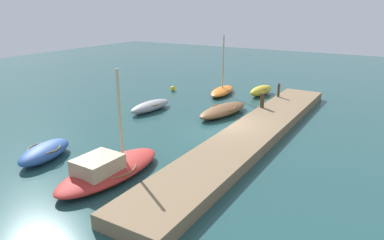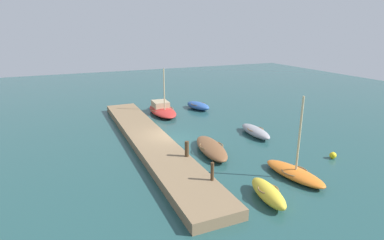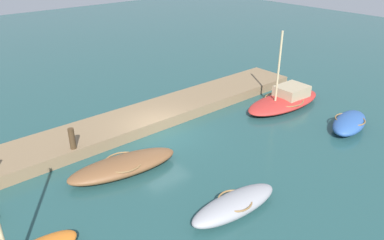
{
  "view_description": "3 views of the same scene",
  "coord_description": "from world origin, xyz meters",
  "px_view_note": "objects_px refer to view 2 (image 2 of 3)",
  "views": [
    {
      "loc": [
        -18.49,
        -8.67,
        7.35
      ],
      "look_at": [
        -1.33,
        1.64,
        0.92
      ],
      "focal_mm": 33.6,
      "sensor_mm": 36.0,
      "label": 1
    },
    {
      "loc": [
        21.48,
        -7.63,
        8.59
      ],
      "look_at": [
        -1.48,
        2.45,
        1.04
      ],
      "focal_mm": 29.01,
      "sensor_mm": 36.0,
      "label": 2
    },
    {
      "loc": [
        9.77,
        14.26,
        9.21
      ],
      "look_at": [
        -0.66,
        1.87,
        1.33
      ],
      "focal_mm": 34.68,
      "sensor_mm": 36.0,
      "label": 3
    }
  ],
  "objects_px": {
    "motorboat_brown": "(211,148)",
    "sailboat_red": "(162,109)",
    "mooring_post_mid_west": "(212,171)",
    "rowboat_grey": "(255,131)",
    "dinghy_yellow": "(268,193)",
    "mooring_post_west": "(187,149)",
    "marker_buoy": "(333,155)",
    "rowboat_blue": "(198,106)",
    "rowboat_orange": "(294,172)"
  },
  "relations": [
    {
      "from": "rowboat_blue",
      "to": "mooring_post_west",
      "type": "xyz_separation_m",
      "value": [
        12.59,
        -6.61,
        0.7
      ]
    },
    {
      "from": "rowboat_blue",
      "to": "marker_buoy",
      "type": "height_order",
      "value": "rowboat_blue"
    },
    {
      "from": "dinghy_yellow",
      "to": "marker_buoy",
      "type": "bearing_deg",
      "value": 117.8
    },
    {
      "from": "sailboat_red",
      "to": "mooring_post_mid_west",
      "type": "xyz_separation_m",
      "value": [
        16.03,
        -2.47,
        0.68
      ]
    },
    {
      "from": "motorboat_brown",
      "to": "sailboat_red",
      "type": "height_order",
      "value": "sailboat_red"
    },
    {
      "from": "motorboat_brown",
      "to": "sailboat_red",
      "type": "distance_m",
      "value": 11.29
    },
    {
      "from": "rowboat_orange",
      "to": "dinghy_yellow",
      "type": "distance_m",
      "value": 3.29
    },
    {
      "from": "motorboat_brown",
      "to": "mooring_post_mid_west",
      "type": "height_order",
      "value": "mooring_post_mid_west"
    },
    {
      "from": "rowboat_blue",
      "to": "sailboat_red",
      "type": "bearing_deg",
      "value": -102.51
    },
    {
      "from": "motorboat_brown",
      "to": "mooring_post_west",
      "type": "height_order",
      "value": "mooring_post_west"
    },
    {
      "from": "sailboat_red",
      "to": "rowboat_orange",
      "type": "bearing_deg",
      "value": 10.88
    },
    {
      "from": "mooring_post_mid_west",
      "to": "rowboat_grey",
      "type": "bearing_deg",
      "value": 131.54
    },
    {
      "from": "rowboat_blue",
      "to": "dinghy_yellow",
      "type": "height_order",
      "value": "dinghy_yellow"
    },
    {
      "from": "rowboat_grey",
      "to": "dinghy_yellow",
      "type": "distance_m",
      "value": 10.06
    },
    {
      "from": "sailboat_red",
      "to": "mooring_post_west",
      "type": "xyz_separation_m",
      "value": [
        12.48,
        -2.47,
        0.67
      ]
    },
    {
      "from": "motorboat_brown",
      "to": "rowboat_grey",
      "type": "bearing_deg",
      "value": 118.43
    },
    {
      "from": "mooring_post_west",
      "to": "marker_buoy",
      "type": "relative_size",
      "value": 2.22
    },
    {
      "from": "motorboat_brown",
      "to": "mooring_post_mid_west",
      "type": "relative_size",
      "value": 4.91
    },
    {
      "from": "marker_buoy",
      "to": "dinghy_yellow",
      "type": "bearing_deg",
      "value": -70.74
    },
    {
      "from": "motorboat_brown",
      "to": "rowboat_blue",
      "type": "distance_m",
      "value": 12.15
    },
    {
      "from": "mooring_post_west",
      "to": "mooring_post_mid_west",
      "type": "relative_size",
      "value": 0.98
    },
    {
      "from": "marker_buoy",
      "to": "motorboat_brown",
      "type": "bearing_deg",
      "value": -121.06
    },
    {
      "from": "rowboat_blue",
      "to": "sailboat_red",
      "type": "xyz_separation_m",
      "value": [
        0.11,
        -4.14,
        0.04
      ]
    },
    {
      "from": "rowboat_orange",
      "to": "marker_buoy",
      "type": "xyz_separation_m",
      "value": [
        -1.14,
        4.34,
        -0.1
      ]
    },
    {
      "from": "sailboat_red",
      "to": "marker_buoy",
      "type": "xyz_separation_m",
      "value": [
        15.56,
        7.0,
        -0.21
      ]
    },
    {
      "from": "motorboat_brown",
      "to": "dinghy_yellow",
      "type": "bearing_deg",
      "value": 6.9
    },
    {
      "from": "dinghy_yellow",
      "to": "mooring_post_west",
      "type": "xyz_separation_m",
      "value": [
        -5.63,
        -2.16,
        0.69
      ]
    },
    {
      "from": "rowboat_grey",
      "to": "sailboat_red",
      "type": "distance_m",
      "value": 10.69
    },
    {
      "from": "rowboat_orange",
      "to": "marker_buoy",
      "type": "height_order",
      "value": "rowboat_orange"
    },
    {
      "from": "sailboat_red",
      "to": "mooring_post_mid_west",
      "type": "height_order",
      "value": "sailboat_red"
    },
    {
      "from": "dinghy_yellow",
      "to": "mooring_post_west",
      "type": "bearing_deg",
      "value": -150.43
    },
    {
      "from": "rowboat_blue",
      "to": "dinghy_yellow",
      "type": "xyz_separation_m",
      "value": [
        18.22,
        -4.44,
        0.01
      ]
    },
    {
      "from": "rowboat_blue",
      "to": "rowboat_grey",
      "type": "height_order",
      "value": "rowboat_blue"
    },
    {
      "from": "rowboat_orange",
      "to": "mooring_post_west",
      "type": "distance_m",
      "value": 6.68
    },
    {
      "from": "motorboat_brown",
      "to": "marker_buoy",
      "type": "bearing_deg",
      "value": 67.67
    },
    {
      "from": "sailboat_red",
      "to": "mooring_post_west",
      "type": "relative_size",
      "value": 5.73
    },
    {
      "from": "dinghy_yellow",
      "to": "mooring_post_west",
      "type": "distance_m",
      "value": 6.07
    },
    {
      "from": "rowboat_blue",
      "to": "rowboat_grey",
      "type": "xyz_separation_m",
      "value": [
        9.61,
        0.76,
        -0.04
      ]
    },
    {
      "from": "motorboat_brown",
      "to": "rowboat_blue",
      "type": "xyz_separation_m",
      "value": [
        -11.39,
        4.23,
        0.05
      ]
    },
    {
      "from": "motorboat_brown",
      "to": "dinghy_yellow",
      "type": "xyz_separation_m",
      "value": [
        6.82,
        -0.22,
        0.07
      ]
    },
    {
      "from": "mooring_post_west",
      "to": "marker_buoy",
      "type": "xyz_separation_m",
      "value": [
        3.07,
        9.47,
        -0.87
      ]
    },
    {
      "from": "dinghy_yellow",
      "to": "motorboat_brown",
      "type": "bearing_deg",
      "value": -173.3
    },
    {
      "from": "rowboat_orange",
      "to": "sailboat_red",
      "type": "distance_m",
      "value": 16.9
    },
    {
      "from": "mooring_post_mid_west",
      "to": "mooring_post_west",
      "type": "bearing_deg",
      "value": 180.0
    },
    {
      "from": "rowboat_orange",
      "to": "motorboat_brown",
      "type": "distance_m",
      "value": 6.07
    },
    {
      "from": "mooring_post_mid_west",
      "to": "marker_buoy",
      "type": "relative_size",
      "value": 2.28
    },
    {
      "from": "rowboat_blue",
      "to": "dinghy_yellow",
      "type": "distance_m",
      "value": 18.75
    },
    {
      "from": "rowboat_orange",
      "to": "rowboat_grey",
      "type": "bearing_deg",
      "value": 154.71
    },
    {
      "from": "rowboat_blue",
      "to": "mooring_post_mid_west",
      "type": "distance_m",
      "value": 17.45
    },
    {
      "from": "rowboat_grey",
      "to": "dinghy_yellow",
      "type": "bearing_deg",
      "value": -27.37
    }
  ]
}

